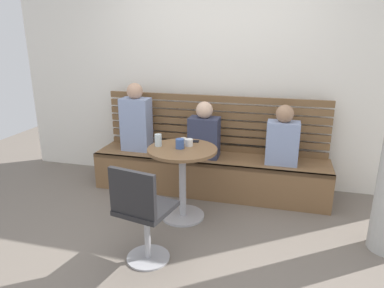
% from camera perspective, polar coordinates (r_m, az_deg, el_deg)
% --- Properties ---
extents(ground, '(8.00, 8.00, 0.00)m').
position_cam_1_polar(ground, '(3.23, -1.97, -16.41)').
color(ground, '#70665B').
extents(back_wall, '(5.20, 0.10, 2.90)m').
position_cam_1_polar(back_wall, '(4.29, 4.29, 12.77)').
color(back_wall, white).
rests_on(back_wall, ground).
extents(booth_bench, '(2.70, 0.52, 0.44)m').
position_cam_1_polar(booth_bench, '(4.15, 2.77, -4.86)').
color(booth_bench, brown).
rests_on(booth_bench, ground).
extents(booth_backrest, '(2.65, 0.04, 0.67)m').
position_cam_1_polar(booth_backrest, '(4.20, 3.58, 3.40)').
color(booth_backrest, brown).
rests_on(booth_backrest, booth_bench).
extents(cafe_table, '(0.68, 0.68, 0.74)m').
position_cam_1_polar(cafe_table, '(3.47, -1.56, -4.16)').
color(cafe_table, '#ADADB2').
rests_on(cafe_table, ground).
extents(white_chair, '(0.47, 0.47, 0.85)m').
position_cam_1_polar(white_chair, '(2.83, -8.16, -10.84)').
color(white_chair, '#ADADB2').
rests_on(white_chair, ground).
extents(person_adult, '(0.34, 0.22, 0.81)m').
position_cam_1_polar(person_adult, '(4.27, -9.04, 3.83)').
color(person_adult, '#8C9EC6').
rests_on(person_adult, booth_bench).
extents(person_child_left, '(0.34, 0.22, 0.64)m').
position_cam_1_polar(person_child_left, '(3.98, 1.99, 1.80)').
color(person_child_left, '#333851').
rests_on(person_child_left, booth_bench).
extents(person_child_middle, '(0.34, 0.22, 0.65)m').
position_cam_1_polar(person_child_middle, '(3.89, 14.50, 0.91)').
color(person_child_middle, '#8C9EC6').
rests_on(person_child_middle, booth_bench).
extents(cup_mug_blue, '(0.08, 0.08, 0.09)m').
position_cam_1_polar(cup_mug_blue, '(3.38, -1.97, 0.06)').
color(cup_mug_blue, '#3D5B9E').
rests_on(cup_mug_blue, cafe_table).
extents(cup_espresso_small, '(0.06, 0.06, 0.05)m').
position_cam_1_polar(cup_espresso_small, '(3.55, -1.40, 0.59)').
color(cup_espresso_small, silver).
rests_on(cup_espresso_small, cafe_table).
extents(cup_glass_tall, '(0.07, 0.07, 0.12)m').
position_cam_1_polar(cup_glass_tall, '(3.46, -5.50, 0.62)').
color(cup_glass_tall, silver).
rests_on(cup_glass_tall, cafe_table).
extents(cup_ceramic_white, '(0.08, 0.08, 0.07)m').
position_cam_1_polar(cup_ceramic_white, '(3.46, -0.51, 0.24)').
color(cup_ceramic_white, white).
rests_on(cup_ceramic_white, cafe_table).
extents(phone_on_table, '(0.15, 0.09, 0.01)m').
position_cam_1_polar(phone_on_table, '(3.60, 0.01, 0.45)').
color(phone_on_table, black).
rests_on(phone_on_table, cafe_table).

